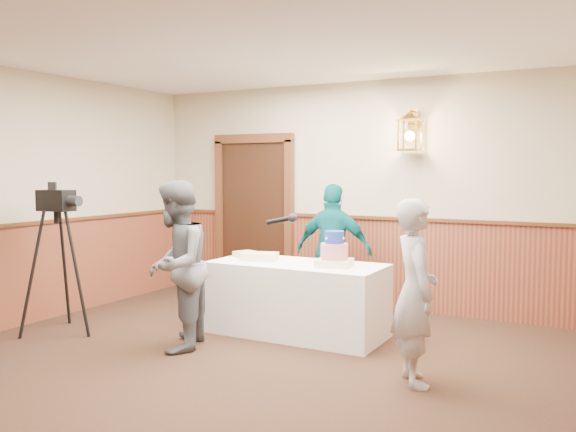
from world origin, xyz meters
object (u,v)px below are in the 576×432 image
tiered_cake (334,252)px  baker (415,292)px  interviewer (176,266)px  display_table (297,299)px  sheet_cake_green (247,255)px  assistant_p (334,250)px  tv_camera_rig (58,269)px  sheet_cake_yellow (260,256)px

tiered_cake → baker: 1.37m
interviewer → baker: 2.27m
display_table → tiered_cake: (0.42, -0.01, 0.51)m
baker → sheet_cake_green: bearing=34.4°
assistant_p → tv_camera_rig: (-2.23, -2.06, -0.10)m
assistant_p → tv_camera_rig: size_ratio=1.03×
display_table → sheet_cake_green: size_ratio=6.59×
display_table → tv_camera_rig: bearing=-153.3°
display_table → tiered_cake: 0.66m
interviewer → assistant_p: size_ratio=1.04×
sheet_cake_green → assistant_p: 1.07m
tiered_cake → tv_camera_rig: tv_camera_rig is taller
assistant_p → sheet_cake_green: bearing=47.3°
tiered_cake → display_table: bearing=179.2°
interviewer → tv_camera_rig: interviewer is taller
sheet_cake_green → tv_camera_rig: bearing=-142.2°
sheet_cake_green → tv_camera_rig: (-1.57, -1.22, -0.11)m
display_table → tv_camera_rig: tv_camera_rig is taller
assistant_p → sheet_cake_yellow: bearing=60.1°
display_table → sheet_cake_green: (-0.66, 0.09, 0.41)m
baker → assistant_p: 2.32m
display_table → tv_camera_rig: (-2.23, -1.12, 0.30)m
tv_camera_rig → tiered_cake: bearing=19.0°
sheet_cake_yellow → tv_camera_rig: tv_camera_rig is taller
baker → tv_camera_rig: tv_camera_rig is taller
sheet_cake_yellow → assistant_p: (0.45, 0.94, -0.01)m
baker → assistant_p: assistant_p is taller
sheet_cake_green → assistant_p: (0.66, 0.84, -0.01)m
sheet_cake_green → interviewer: 1.11m
sheet_cake_green → tv_camera_rig: 1.99m
sheet_cake_green → assistant_p: size_ratio=0.18×
sheet_cake_yellow → baker: baker is taller
sheet_cake_yellow → assistant_p: bearing=64.6°
interviewer → assistant_p: 2.09m
display_table → interviewer: (-0.77, -1.01, 0.43)m
tiered_cake → assistant_p: assistant_p is taller
sheet_cake_yellow → baker: size_ratio=0.25×
display_table → sheet_cake_green: sheet_cake_green is taller
sheet_cake_yellow → sheet_cake_green: 0.24m
interviewer → assistant_p: (0.77, 1.94, -0.03)m
tiered_cake → sheet_cake_yellow: (-0.87, 0.00, -0.10)m
interviewer → tv_camera_rig: 1.47m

